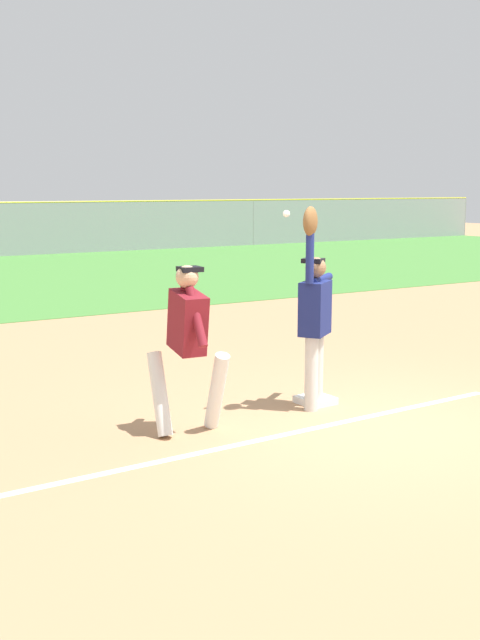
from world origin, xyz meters
name	(u,v)px	position (x,y,z in m)	size (l,w,h in m)	color
ground_plane	(368,424)	(0.00, 0.00, 0.00)	(73.95, 73.95, 0.00)	tan
first_base	(315,400)	(0.02, 0.94, 0.04)	(0.38, 0.38, 0.08)	white
fielder	(314,311)	(-0.13, 0.79, 1.12)	(0.79, 0.61, 2.28)	silver
runner	(188,337)	(-1.75, 0.73, 1.00)	(0.73, 0.85, 1.72)	white
baseball	(286,214)	(-0.55, 0.75, 2.20)	(0.07, 0.07, 0.07)	white
parked_car_red	(75,228)	(6.66, 27.43, 0.67)	(4.44, 2.19, 1.25)	#B21E1E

